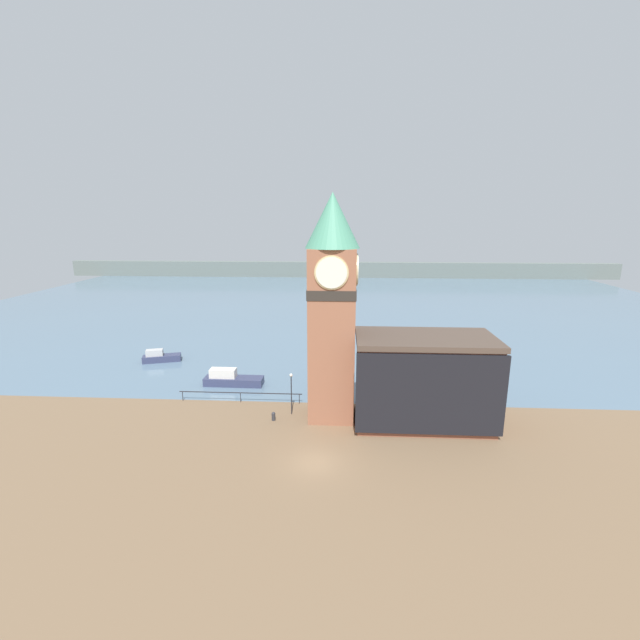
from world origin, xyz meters
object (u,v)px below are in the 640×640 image
boat_near (231,379)px  lamp_post (291,386)px  mooring_bollard_near (273,416)px  clock_tower (332,304)px  pier_building (424,380)px  boat_far (160,357)px

boat_near → lamp_post: lamp_post is taller
boat_near → mooring_bollard_near: (6.43, -8.75, -0.25)m
clock_tower → mooring_bollard_near: size_ratio=25.03×
pier_building → boat_far: bearing=153.8°
clock_tower → pier_building: (8.69, -0.82, -7.06)m
boat_near → boat_far: size_ratio=1.33×
pier_building → boat_far: pier_building is taller
clock_tower → mooring_bollard_near: (-5.57, -1.35, -10.87)m
pier_building → boat_near: 22.55m
clock_tower → boat_near: (-12.00, 7.40, -10.62)m
pier_building → boat_near: size_ratio=1.88×
boat_far → mooring_bollard_near: size_ratio=6.08×
boat_far → boat_near: bearing=-49.7°
pier_building → lamp_post: 12.77m
clock_tower → mooring_bollard_near: clock_tower is taller
clock_tower → pier_building: clock_tower is taller
pier_building → boat_near: (-20.70, 8.22, -3.56)m
clock_tower → mooring_bollard_near: 12.28m
boat_far → clock_tower: bearing=-48.9°
mooring_bollard_near → lamp_post: lamp_post is taller
boat_far → lamp_post: (19.88, -15.06, 2.33)m
pier_building → lamp_post: bearing=175.8°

